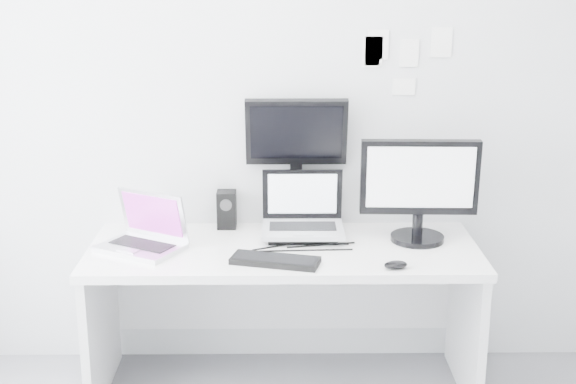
{
  "coord_description": "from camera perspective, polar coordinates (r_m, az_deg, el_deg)",
  "views": [
    {
      "loc": [
        -0.02,
        -2.19,
        1.99
      ],
      "look_at": [
        0.02,
        1.23,
        1.0
      ],
      "focal_mm": 49.41,
      "sensor_mm": 36.0,
      "label": 1
    }
  ],
  "objects": [
    {
      "name": "wall_note_3",
      "position": [
        3.87,
        8.33,
        7.51
      ],
      "size": [
        0.11,
        0.0,
        0.08
      ],
      "primitive_type": "cube",
      "color": "white",
      "rests_on": "back_wall"
    },
    {
      "name": "mouse",
      "position": [
        3.44,
        7.76,
        -5.22
      ],
      "size": [
        0.12,
        0.09,
        0.03
      ],
      "primitive_type": "ellipsoid",
      "rotation": [
        0.0,
        0.0,
        0.23
      ],
      "color": "black",
      "rests_on": "desk"
    },
    {
      "name": "wall_note_1",
      "position": [
        3.86,
        8.72,
        9.86
      ],
      "size": [
        0.09,
        0.0,
        0.13
      ],
      "primitive_type": "cube",
      "color": "white",
      "rests_on": "back_wall"
    },
    {
      "name": "macbook",
      "position": [
        3.64,
        -10.69,
        -2.11
      ],
      "size": [
        0.45,
        0.42,
        0.27
      ],
      "primitive_type": "cube",
      "rotation": [
        0.0,
        0.0,
        -0.51
      ],
      "color": "silver",
      "rests_on": "desk"
    },
    {
      "name": "speaker",
      "position": [
        3.91,
        -4.44,
        -1.26
      ],
      "size": [
        0.12,
        0.12,
        0.19
      ],
      "primitive_type": "cube",
      "rotation": [
        0.0,
        0.0,
        0.37
      ],
      "color": "black",
      "rests_on": "desk"
    },
    {
      "name": "wall_note_4",
      "position": [
        3.83,
        5.99,
        10.0
      ],
      "size": [
        0.08,
        0.0,
        0.15
      ],
      "primitive_type": "cube",
      "color": "white",
      "rests_on": "back_wall"
    },
    {
      "name": "rear_monitor",
      "position": [
        3.86,
        0.59,
        2.25
      ],
      "size": [
        0.49,
        0.18,
        0.67
      ],
      "primitive_type": "cube",
      "rotation": [
        0.0,
        0.0,
        0.0
      ],
      "color": "black",
      "rests_on": "desk"
    },
    {
      "name": "keyboard",
      "position": [
        3.47,
        -0.93,
        -4.96
      ],
      "size": [
        0.41,
        0.23,
        0.03
      ],
      "primitive_type": "cube",
      "rotation": [
        0.0,
        0.0,
        -0.26
      ],
      "color": "black",
      "rests_on": "desk"
    },
    {
      "name": "desk",
      "position": [
        3.81,
        -0.31,
        -9.14
      ],
      "size": [
        1.8,
        0.7,
        0.73
      ],
      "primitive_type": "cube",
      "color": "white",
      "rests_on": "ground"
    },
    {
      "name": "wall_note_5",
      "position": [
        3.83,
        6.19,
        10.05
      ],
      "size": [
        0.08,
        0.0,
        0.14
      ],
      "primitive_type": "cube",
      "color": "white",
      "rests_on": "back_wall"
    },
    {
      "name": "wall_note_2",
      "position": [
        3.88,
        10.98,
        10.53
      ],
      "size": [
        0.1,
        0.0,
        0.14
      ],
      "primitive_type": "cube",
      "color": "white",
      "rests_on": "back_wall"
    },
    {
      "name": "dell_laptop",
      "position": [
        3.73,
        1.08,
        -1.02
      ],
      "size": [
        0.39,
        0.3,
        0.32
      ],
      "primitive_type": "cube",
      "rotation": [
        0.0,
        0.0,
        -0.0
      ],
      "color": "#B4B6BC",
      "rests_on": "desk"
    },
    {
      "name": "wall_note_0",
      "position": [
        3.83,
        6.5,
        10.5
      ],
      "size": [
        0.1,
        0.0,
        0.14
      ],
      "primitive_type": "cube",
      "color": "white",
      "rests_on": "back_wall"
    },
    {
      "name": "samsung_monitor",
      "position": [
        3.72,
        9.45,
        0.19
      ],
      "size": [
        0.56,
        0.27,
        0.5
      ],
      "primitive_type": "cube",
      "rotation": [
        0.0,
        0.0,
        -0.03
      ],
      "color": "black",
      "rests_on": "desk"
    },
    {
      "name": "back_wall",
      "position": [
        3.84,
        -0.36,
        6.56
      ],
      "size": [
        3.6,
        0.0,
        3.6
      ],
      "primitive_type": "plane",
      "rotation": [
        1.57,
        0.0,
        0.0
      ],
      "color": "silver",
      "rests_on": "ground"
    }
  ]
}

